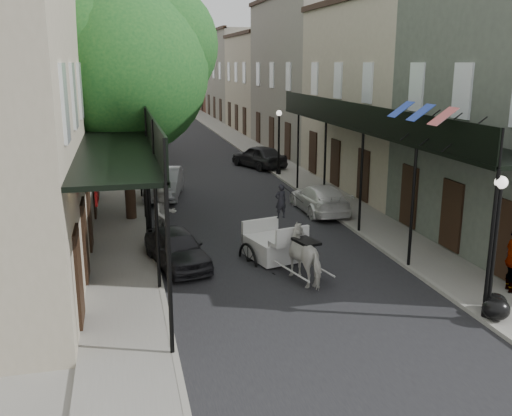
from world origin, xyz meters
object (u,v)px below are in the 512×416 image
lamppost_right_near (494,246)px  lamppost_left (146,193)px  pedestrian_walking (164,215)px  car_left_far (148,136)px  horse (308,255)px  tree_far (126,73)px  pedestrian_sidewalk_left (132,155)px  car_right_near (319,199)px  tree_near (133,63)px  car_left_mid (164,183)px  car_right_far (259,156)px  carriage (267,227)px  car_left_near (177,248)px  lamppost_right_far (279,141)px

lamppost_right_near → lamppost_left: 11.46m
pedestrian_walking → car_left_far: (0.84, 26.90, -0.40)m
horse → lamppost_right_near: bearing=119.9°
tree_far → pedestrian_sidewalk_left: bearing=-88.5°
pedestrian_walking → car_left_far: bearing=63.8°
car_right_near → lamppost_right_near: bearing=92.3°
tree_near → pedestrian_sidewalk_left: (-0.00, 12.30, -5.61)m
tree_far → car_left_mid: bearing=-82.4°
lamppost_left → car_right_far: lamppost_left is taller
horse → tree_far: bearing=-92.7°
pedestrian_walking → carriage: bearing=-63.2°
tree_far → horse: tree_far is taller
lamppost_right_near → carriage: bearing=124.6°
car_left_far → lamppost_right_near: bearing=-101.4°
car_left_near → car_left_far: bearing=76.3°
tree_near → tree_far: tree_near is taller
tree_far → car_left_far: bearing=80.2°
car_right_near → horse: bearing=67.8°
car_left_mid → car_right_near: car_left_mid is taller
tree_near → lamppost_right_near: tree_near is taller
lamppost_left → car_right_near: (7.70, 3.48, -1.43)m
horse → pedestrian_sidewalk_left: (-4.66, 20.75, 0.05)m
car_right_near → tree_near: bearing=-5.3°
lamppost_right_near → car_right_far: bearing=91.3°
tree_far → lamppost_right_near: size_ratio=2.32×
tree_near → carriage: bearing=-56.1°
carriage → tree_near: bearing=109.4°
lamppost_right_near → car_left_far: lamppost_right_near is taller
lamppost_left → car_left_near: 2.59m
lamppost_right_far → car_right_far: (-0.50, 2.87, -1.32)m
tree_near → car_left_mid: (1.31, 3.82, -5.77)m
tree_far → horse: bearing=-78.2°
tree_far → lamppost_left: (0.15, -18.18, -3.79)m
horse → car_left_near: horse is taller
carriage → car_left_mid: (-2.70, 9.79, -0.35)m
carriage → pedestrian_walking: size_ratio=1.36×
tree_far → car_right_near: bearing=-61.9°
pedestrian_sidewalk_left → car_left_mid: bearing=65.2°
carriage → car_left_far: bearing=80.2°
tree_far → car_right_far: tree_far is taller
lamppost_right_far → pedestrian_walking: (-7.54, -11.17, -1.04)m
pedestrian_walking → car_left_mid: size_ratio=0.46×
lamppost_left → pedestrian_walking: 1.48m
lamppost_right_near → lamppost_right_far: size_ratio=1.00×
lamppost_left → horse: lamppost_left is taller
lamppost_right_near → pedestrian_sidewalk_left: bearing=108.7°
car_right_far → car_left_near: bearing=46.2°
car_right_near → car_left_near: bearing=38.4°
lamppost_right_far → car_left_far: (-6.70, 15.73, -1.44)m
car_left_far → car_right_far: 14.28m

